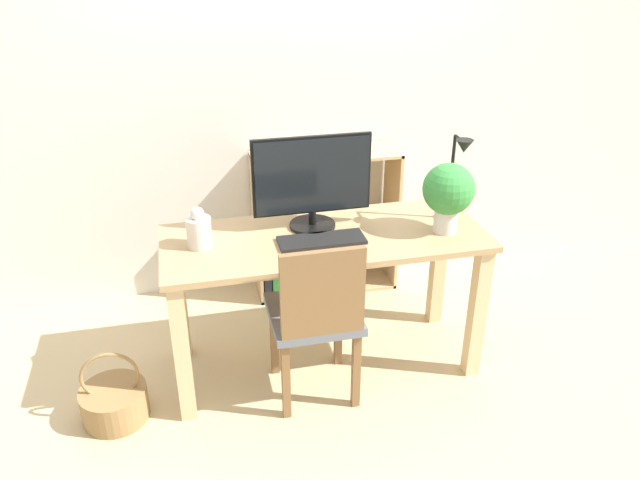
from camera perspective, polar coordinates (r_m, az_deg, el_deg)
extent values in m
plane|color=#CCB284|center=(3.27, 0.40, -11.08)|extent=(10.00, 10.00, 0.00)
cube|color=silver|center=(3.55, -3.10, 15.30)|extent=(8.00, 0.05, 2.60)
cube|color=tan|center=(2.89, 0.45, 0.15)|extent=(1.50, 0.59, 0.03)
cube|color=#D8BC8C|center=(2.81, -12.50, -10.12)|extent=(0.07, 0.07, 0.70)
cube|color=#D8BC8C|center=(3.10, 14.16, -6.51)|extent=(0.07, 0.07, 0.70)
cube|color=#D8BC8C|center=(3.21, -12.79, -5.06)|extent=(0.07, 0.07, 0.70)
cube|color=#D8BC8C|center=(3.46, 10.74, -2.32)|extent=(0.07, 0.07, 0.70)
cylinder|color=black|center=(2.96, -0.70, 1.39)|extent=(0.22, 0.22, 0.02)
cylinder|color=black|center=(2.94, -0.70, 2.14)|extent=(0.04, 0.04, 0.07)
cube|color=black|center=(2.87, -0.75, 5.96)|extent=(0.56, 0.02, 0.37)
cube|color=black|center=(2.86, -0.72, 5.92)|extent=(0.53, 0.03, 0.35)
cube|color=black|center=(2.82, 0.15, -0.01)|extent=(0.39, 0.14, 0.02)
cylinder|color=silver|center=(2.80, -11.01, 0.69)|extent=(0.11, 0.11, 0.14)
sphere|color=silver|center=(2.77, -11.17, 2.39)|extent=(0.06, 0.06, 0.06)
cylinder|color=black|center=(3.12, 11.55, 2.20)|extent=(0.10, 0.10, 0.02)
cylinder|color=black|center=(3.04, 11.91, 5.77)|extent=(0.02, 0.02, 0.40)
cylinder|color=black|center=(2.93, 12.68, 9.03)|extent=(0.01, 0.10, 0.01)
cone|color=black|center=(2.89, 13.05, 8.35)|extent=(0.08, 0.08, 0.06)
cylinder|color=silver|center=(2.95, 11.41, 1.83)|extent=(0.11, 0.11, 0.12)
sphere|color=#388C3D|center=(2.89, 11.68, 4.59)|extent=(0.24, 0.24, 0.24)
cube|color=slate|center=(2.86, -0.61, -6.76)|extent=(0.40, 0.40, 0.04)
cube|color=brown|center=(2.59, 0.26, -4.93)|extent=(0.36, 0.03, 0.40)
cube|color=brown|center=(2.84, -3.13, -12.68)|extent=(0.04, 0.04, 0.41)
cube|color=brown|center=(2.90, 3.31, -11.75)|extent=(0.04, 0.04, 0.41)
cube|color=brown|center=(3.10, -4.21, -8.93)|extent=(0.04, 0.04, 0.41)
cube|color=brown|center=(3.15, 1.67, -8.17)|extent=(0.04, 0.04, 0.41)
cube|color=tan|center=(3.63, -5.83, 0.96)|extent=(0.02, 0.28, 0.86)
cube|color=tan|center=(3.80, 6.53, 2.19)|extent=(0.02, 0.28, 0.86)
cube|color=tan|center=(3.90, 0.47, -4.02)|extent=(0.84, 0.28, 0.02)
cube|color=tan|center=(3.54, 0.52, 7.80)|extent=(0.84, 0.28, 0.02)
cube|color=tan|center=(3.70, 0.49, 1.60)|extent=(0.80, 0.28, 0.02)
cube|color=black|center=(3.77, -5.03, -2.93)|extent=(0.04, 0.24, 0.25)
cube|color=#2D7F38|center=(3.77, -4.11, -2.51)|extent=(0.07, 0.24, 0.30)
cube|color=#2D7F38|center=(3.76, -3.02, -1.93)|extent=(0.05, 0.24, 0.37)
cube|color=beige|center=(3.78, -2.03, -2.26)|extent=(0.05, 0.24, 0.30)
cube|color=navy|center=(3.80, -1.11, -2.28)|extent=(0.05, 0.24, 0.28)
cube|color=#2D7F38|center=(3.58, -5.12, 3.06)|extent=(0.07, 0.24, 0.26)
cube|color=navy|center=(3.57, -4.03, 3.71)|extent=(0.05, 0.24, 0.34)
cube|color=red|center=(3.57, -3.02, 4.05)|extent=(0.06, 0.24, 0.37)
cube|color=orange|center=(3.60, -1.97, 3.57)|extent=(0.05, 0.24, 0.29)
cube|color=orange|center=(3.62, -0.98, 3.57)|extent=(0.06, 0.24, 0.28)
cylinder|color=#997547|center=(3.06, -18.26, -13.98)|extent=(0.30, 0.30, 0.16)
torus|color=#997547|center=(2.97, -18.69, -11.74)|extent=(0.26, 0.02, 0.26)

